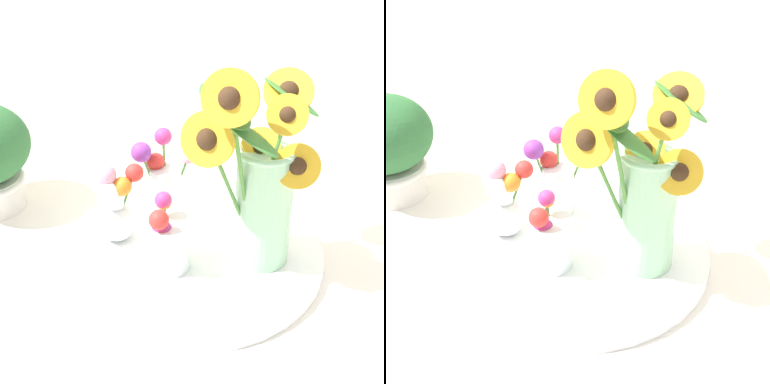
% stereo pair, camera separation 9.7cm
% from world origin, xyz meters
% --- Properties ---
extents(ground_plane, '(6.00, 6.00, 0.00)m').
position_xyz_m(ground_plane, '(0.00, 0.00, 0.00)').
color(ground_plane, silver).
extents(serving_tray, '(0.50, 0.50, 0.02)m').
position_xyz_m(serving_tray, '(-0.03, 0.09, 0.01)').
color(serving_tray, white).
rests_on(serving_tray, ground_plane).
extents(mason_jar_sunflowers, '(0.23, 0.24, 0.39)m').
position_xyz_m(mason_jar_sunflowers, '(0.09, 0.09, 0.18)').
color(mason_jar_sunflowers, '#99CC9E').
rests_on(mason_jar_sunflowers, serving_tray).
extents(vase_small_center, '(0.08, 0.09, 0.15)m').
position_xyz_m(vase_small_center, '(-0.06, 0.02, 0.08)').
color(vase_small_center, white).
rests_on(vase_small_center, serving_tray).
extents(vase_bulb_right, '(0.10, 0.09, 0.16)m').
position_xyz_m(vase_bulb_right, '(-0.18, 0.07, 0.10)').
color(vase_bulb_right, white).
rests_on(vase_bulb_right, serving_tray).
extents(vase_small_back, '(0.11, 0.09, 0.18)m').
position_xyz_m(vase_small_back, '(-0.13, 0.18, 0.10)').
color(vase_small_back, white).
rests_on(vase_small_back, serving_tray).
extents(potted_plant, '(0.21, 0.21, 0.24)m').
position_xyz_m(potted_plant, '(-0.51, 0.11, 0.13)').
color(potted_plant, beige).
rests_on(potted_plant, ground_plane).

